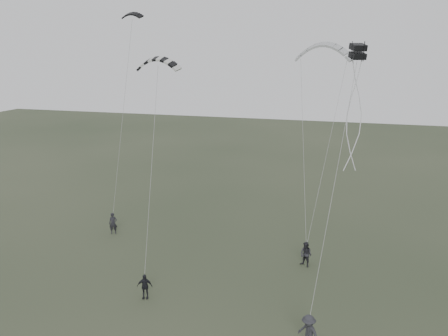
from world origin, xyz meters
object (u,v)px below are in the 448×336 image
(kite_box, at_px, (358,51))
(flyer_center, at_px, (145,286))
(flyer_far, at_px, (308,333))
(flyer_left, at_px, (113,223))
(flyer_right, at_px, (306,254))
(kite_pale_large, at_px, (324,44))
(kite_striped, at_px, (158,59))
(kite_dark_small, at_px, (132,14))

(kite_box, bearing_deg, flyer_center, 177.32)
(flyer_far, distance_m, kite_box, 14.66)
(flyer_left, height_order, flyer_right, flyer_right)
(kite_box, bearing_deg, flyer_far, -126.69)
(flyer_right, xyz_separation_m, kite_pale_large, (-0.02, 8.32, 13.63))
(flyer_center, distance_m, kite_striped, 14.13)
(flyer_center, distance_m, flyer_far, 9.82)
(kite_striped, bearing_deg, flyer_right, 2.47)
(flyer_far, relative_size, kite_dark_small, 1.15)
(flyer_center, height_order, kite_striped, kite_striped)
(kite_pale_large, height_order, kite_striped, kite_pale_large)
(flyer_right, bearing_deg, kite_pale_large, 118.39)
(flyer_center, relative_size, kite_striped, 0.53)
(flyer_left, height_order, flyer_far, flyer_far)
(flyer_left, relative_size, flyer_center, 1.13)
(flyer_left, bearing_deg, kite_striped, -43.48)
(flyer_right, xyz_separation_m, kite_striped, (-9.94, -0.54, 12.67))
(flyer_right, height_order, kite_pale_large, kite_pale_large)
(flyer_center, bearing_deg, flyer_right, 20.75)
(kite_pale_large, bearing_deg, kite_dark_small, -150.16)
(flyer_center, bearing_deg, kite_dark_small, 100.54)
(flyer_center, bearing_deg, flyer_left, 113.52)
(flyer_right, relative_size, flyer_far, 0.92)
(flyer_center, bearing_deg, kite_box, 6.00)
(flyer_far, bearing_deg, kite_striped, -179.37)
(kite_pale_large, bearing_deg, flyer_right, -79.51)
(flyer_far, distance_m, kite_dark_small, 24.55)
(kite_dark_small, distance_m, kite_pale_large, 14.60)
(flyer_right, bearing_deg, flyer_left, -157.21)
(flyer_right, relative_size, kite_box, 2.29)
(flyer_right, bearing_deg, flyer_far, -55.92)
(flyer_far, bearing_deg, flyer_right, 133.02)
(flyer_right, xyz_separation_m, flyer_center, (-8.71, -6.46, -0.10))
(flyer_left, bearing_deg, kite_box, -34.04)
(flyer_center, relative_size, kite_pale_large, 0.34)
(kite_box, bearing_deg, kite_striped, 148.45)
(flyer_left, distance_m, flyer_far, 18.92)
(kite_dark_small, relative_size, kite_pale_large, 0.36)
(flyer_right, distance_m, flyer_center, 10.84)
(flyer_right, height_order, flyer_far, flyer_far)
(kite_dark_small, bearing_deg, flyer_right, -7.71)
(flyer_right, distance_m, kite_box, 13.49)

